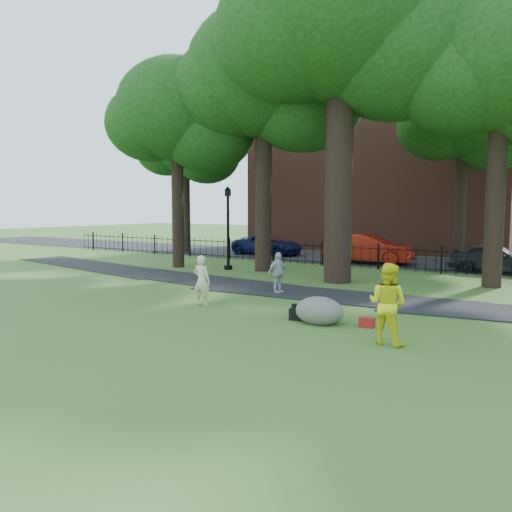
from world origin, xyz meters
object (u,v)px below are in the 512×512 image
Objects in this scene: woman at (202,280)px; man at (387,304)px; boulder at (319,309)px; red_sedan at (368,249)px; big_tree at (345,25)px; lamppost at (228,229)px.

man is at bearing 164.17° from woman.
red_sedan is (-3.84, 14.30, 0.41)m from boulder.
big_tree is 11.75m from woman.
lamppost is (-8.70, 7.99, 1.62)m from boulder.
man is 0.38× the size of red_sedan.
red_sedan is at bearing -61.38° from man.
boulder is 14.81m from red_sedan.
lamppost reaches higher than red_sedan.
big_tree is at bearing -28.14° from lamppost.
man is 16.45m from red_sedan.
woman is 14.10m from red_sedan.
lamppost is at bearing 137.43° from boulder.
big_tree reaches higher than red_sedan.
big_tree is 2.99× the size of red_sedan.
boulder is 0.27× the size of red_sedan.
boulder is (-2.15, 1.02, -0.53)m from man.
man is 0.45× the size of lamppost.
red_sedan is at bearing -95.92° from woman.
man is (4.51, -8.12, -9.23)m from big_tree.
woman is (-1.75, -6.90, -9.35)m from big_tree.
big_tree is 12.30m from boulder.
man reaches higher than boulder.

